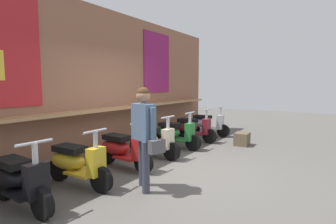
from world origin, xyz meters
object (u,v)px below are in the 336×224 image
scooter_maroon (191,128)px  scooter_black (17,179)px  scooter_green (173,133)px  scooter_cream (151,140)px  merchandise_crate (242,139)px  scooter_yellow (75,162)px  shopper_with_handbag (144,129)px  scooter_red (121,149)px  scooter_silver (206,124)px

scooter_maroon → scooter_black: bearing=-90.9°
scooter_green → scooter_cream: bearing=-90.4°
scooter_cream → merchandise_crate: (2.27, -1.41, -0.22)m
scooter_cream → scooter_green: same height
scooter_green → scooter_maroon: 0.98m
scooter_yellow → shopper_with_handbag: 1.31m
scooter_black → scooter_yellow: (0.93, -0.00, 0.00)m
scooter_red → scooter_green: (1.98, 0.00, 0.00)m
scooter_maroon → scooter_cream: bearing=-90.9°
scooter_silver → scooter_cream: bearing=-93.3°
scooter_yellow → scooter_silver: same height
scooter_green → scooter_red: bearing=-90.4°
shopper_with_handbag → merchandise_crate: shopper_with_handbag is taller
shopper_with_handbag → scooter_red: bearing=77.0°
scooter_red → scooter_yellow: bearing=-87.2°
scooter_silver → shopper_with_handbag: bearing=-80.3°
scooter_red → shopper_with_handbag: bearing=-27.2°
scooter_yellow → scooter_cream: 2.09m
scooter_cream → scooter_green: size_ratio=1.00×
scooter_green → scooter_silver: same height
scooter_black → scooter_silver: same height
scooter_black → scooter_silver: size_ratio=1.00×
scooter_red → scooter_silver: size_ratio=1.00×
scooter_green → shopper_with_handbag: (-2.59, -1.06, 0.59)m
scooter_yellow → scooter_cream: bearing=87.7°
scooter_green → scooter_silver: 2.01m
scooter_black → shopper_with_handbag: 1.86m
scooter_maroon → scooter_silver: same height
scooter_silver → scooter_maroon: bearing=-93.3°
scooter_red → scooter_green: bearing=92.8°
scooter_black → scooter_green: bearing=91.9°
scooter_silver → merchandise_crate: bearing=-30.6°
scooter_yellow → scooter_maroon: same height
scooter_yellow → scooter_red: 1.10m
scooter_black → scooter_green: size_ratio=1.00×
scooter_maroon → shopper_with_handbag: (-3.57, -1.06, 0.59)m
scooter_maroon → scooter_silver: size_ratio=1.00×
scooter_maroon → shopper_with_handbag: bearing=-74.4°
scooter_green → scooter_silver: bearing=89.6°
scooter_cream → scooter_maroon: (1.97, 0.00, 0.00)m
scooter_cream → scooter_silver: same height
scooter_cream → scooter_silver: bearing=92.6°
scooter_black → scooter_maroon: same height
scooter_cream → scooter_green: (0.99, 0.00, 0.00)m
scooter_yellow → shopper_with_handbag: (0.49, -1.06, 0.59)m
scooter_red → scooter_maroon: same height
scooter_maroon → merchandise_crate: size_ratio=3.14×
scooter_maroon → merchandise_crate: 1.46m
shopper_with_handbag → scooter_yellow: bearing=131.7°
scooter_black → scooter_maroon: bearing=91.8°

